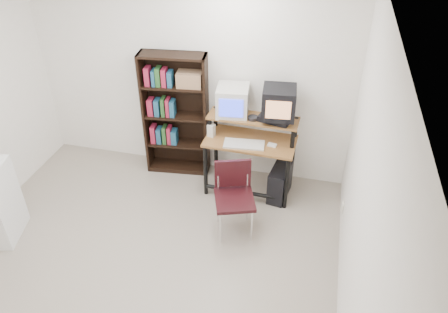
% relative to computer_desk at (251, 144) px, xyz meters
% --- Properties ---
extents(floor, '(4.00, 4.00, 0.01)m').
position_rel_computer_desk_xyz_m(floor, '(-0.85, -1.62, -0.68)').
color(floor, '#A09484').
rests_on(floor, ground).
extents(ceiling, '(4.00, 4.00, 0.01)m').
position_rel_computer_desk_xyz_m(ceiling, '(-0.85, -1.62, 1.93)').
color(ceiling, white).
rests_on(ceiling, back_wall).
extents(back_wall, '(4.00, 0.01, 2.60)m').
position_rel_computer_desk_xyz_m(back_wall, '(-0.85, 0.38, 0.63)').
color(back_wall, white).
rests_on(back_wall, floor).
extents(right_wall, '(0.01, 4.00, 2.60)m').
position_rel_computer_desk_xyz_m(right_wall, '(1.15, -1.62, 0.63)').
color(right_wall, white).
rests_on(right_wall, floor).
extents(computer_desk, '(1.08, 0.57, 0.98)m').
position_rel_computer_desk_xyz_m(computer_desk, '(0.00, 0.00, 0.00)').
color(computer_desk, '#915F2F').
rests_on(computer_desk, floor).
extents(crt_monitor, '(0.41, 0.41, 0.35)m').
position_rel_computer_desk_xyz_m(crt_monitor, '(-0.25, 0.14, 0.47)').
color(crt_monitor, beige).
rests_on(crt_monitor, computer_desk).
extents(vcr, '(0.41, 0.33, 0.08)m').
position_rel_computer_desk_xyz_m(vcr, '(0.27, 0.09, 0.34)').
color(vcr, black).
rests_on(vcr, computer_desk).
extents(crt_tv, '(0.40, 0.40, 0.35)m').
position_rel_computer_desk_xyz_m(crt_tv, '(0.29, 0.06, 0.55)').
color(crt_tv, black).
rests_on(crt_tv, vcr).
extents(cd_spindle, '(0.12, 0.12, 0.05)m').
position_rel_computer_desk_xyz_m(cd_spindle, '(0.01, 0.04, 0.32)').
color(cd_spindle, '#26262B').
rests_on(cd_spindle, computer_desk).
extents(keyboard, '(0.49, 0.26, 0.03)m').
position_rel_computer_desk_xyz_m(keyboard, '(-0.05, -0.14, 0.07)').
color(keyboard, beige).
rests_on(keyboard, computer_desk).
extents(mousepad, '(0.25, 0.22, 0.01)m').
position_rel_computer_desk_xyz_m(mousepad, '(0.28, -0.09, 0.05)').
color(mousepad, black).
rests_on(mousepad, computer_desk).
extents(mouse, '(0.11, 0.08, 0.03)m').
position_rel_computer_desk_xyz_m(mouse, '(0.27, -0.08, 0.07)').
color(mouse, white).
rests_on(mouse, mousepad).
extents(desk_speaker, '(0.09, 0.09, 0.17)m').
position_rel_computer_desk_xyz_m(desk_speaker, '(-0.47, -0.04, 0.13)').
color(desk_speaker, beige).
rests_on(desk_speaker, computer_desk).
extents(pc_tower, '(0.26, 0.47, 0.42)m').
position_rel_computer_desk_xyz_m(pc_tower, '(0.39, -0.06, -0.46)').
color(pc_tower, black).
rests_on(pc_tower, floor).
extents(school_chair, '(0.53, 0.53, 0.83)m').
position_rel_computer_desk_xyz_m(school_chair, '(-0.04, -0.73, -0.16)').
color(school_chair, black).
rests_on(school_chair, floor).
extents(bookshelf, '(0.83, 0.36, 1.62)m').
position_rel_computer_desk_xyz_m(bookshelf, '(-1.00, 0.24, 0.17)').
color(bookshelf, black).
rests_on(bookshelf, floor).
extents(wall_outlet, '(0.02, 0.08, 0.12)m').
position_rel_computer_desk_xyz_m(wall_outlet, '(1.14, -0.47, -0.37)').
color(wall_outlet, beige).
rests_on(wall_outlet, right_wall).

